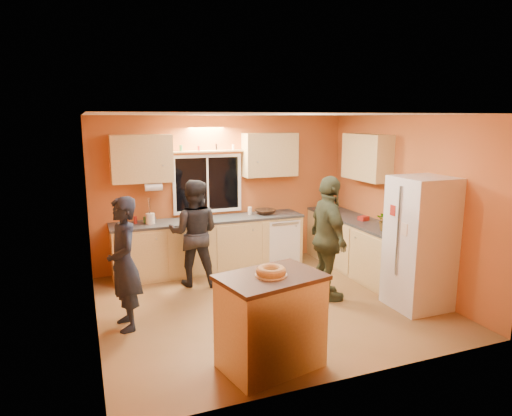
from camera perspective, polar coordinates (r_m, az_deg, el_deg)
name	(u,v)px	position (r m, az deg, el deg)	size (l,w,h in m)	color
ground	(268,304)	(6.51, 1.46, -11.92)	(4.50, 4.50, 0.00)	brown
room_shell	(265,185)	(6.49, 1.11, 2.87)	(4.54, 4.04, 2.61)	#BD6130
back_counter	(231,243)	(7.88, -3.20, -4.33)	(4.23, 0.62, 0.90)	tan
right_counter	(366,249)	(7.68, 13.61, -5.05)	(0.62, 1.84, 0.90)	tan
refrigerator	(420,243)	(6.54, 19.84, -4.16)	(0.72, 0.70, 1.80)	silver
island	(271,321)	(4.83, 1.85, -13.90)	(1.16, 0.91, 1.00)	tan
bundt_pastry	(271,271)	(4.63, 1.89, -7.88)	(0.31, 0.31, 0.09)	#B4834A
person_left	(124,264)	(5.78, -16.17, -6.72)	(0.60, 0.39, 1.64)	black
person_center	(194,233)	(7.07, -7.74, -3.10)	(0.80, 0.62, 1.65)	black
person_right	(328,239)	(6.50, 9.03, -3.81)	(1.04, 0.43, 1.78)	#2F3723
mixing_bowl	(265,212)	(8.00, 1.16, -0.47)	(0.34, 0.34, 0.08)	black
utensil_crock	(150,219)	(7.44, -13.08, -1.30)	(0.14, 0.14, 0.17)	beige
potted_plant	(386,220)	(7.06, 15.92, -1.46)	(0.29, 0.25, 0.32)	gray
red_box	(363,218)	(7.71, 13.28, -1.26)	(0.16, 0.12, 0.07)	maroon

